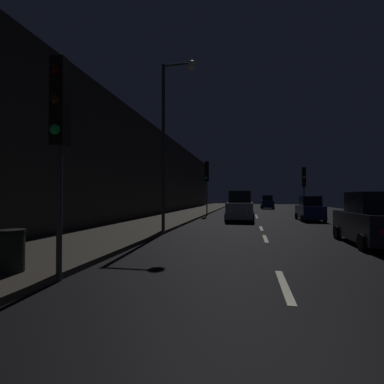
# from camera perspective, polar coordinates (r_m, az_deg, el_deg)

# --- Properties ---
(ground) EXTENTS (26.20, 84.00, 0.02)m
(ground) POSITION_cam_1_polar(r_m,az_deg,el_deg) (27.51, 12.96, -4.73)
(ground) COLOR black
(sidewalk_left) EXTENTS (4.40, 84.00, 0.15)m
(sidewalk_left) POSITION_cam_1_polar(r_m,az_deg,el_deg) (28.19, -1.25, -4.49)
(sidewalk_left) COLOR #38332B
(sidewalk_left) RESTS_ON ground
(building_facade_left) EXTENTS (0.80, 63.00, 8.31)m
(building_facade_left) POSITION_cam_1_polar(r_m,az_deg,el_deg) (25.62, -8.68, 4.31)
(building_facade_left) COLOR #2D2B28
(building_facade_left) RESTS_ON ground
(lane_centerline) EXTENTS (0.16, 23.77, 0.01)m
(lane_centerline) POSITION_cam_1_polar(r_m,az_deg,el_deg) (17.54, 13.81, -6.83)
(lane_centerline) COLOR beige
(lane_centerline) RESTS_ON ground
(traffic_light_near_left) EXTENTS (0.34, 0.47, 4.81)m
(traffic_light_near_left) POSITION_cam_1_polar(r_m,az_deg,el_deg) (6.84, -25.45, 13.33)
(traffic_light_near_left) COLOR #38383A
(traffic_light_near_left) RESTS_ON ground
(traffic_light_far_left) EXTENTS (0.37, 0.48, 5.18)m
(traffic_light_far_left) POSITION_cam_1_polar(r_m,az_deg,el_deg) (26.67, 3.04, 3.30)
(traffic_light_far_left) COLOR #38383A
(traffic_light_far_left) RESTS_ON ground
(traffic_light_far_right) EXTENTS (0.32, 0.47, 4.67)m
(traffic_light_far_right) POSITION_cam_1_polar(r_m,az_deg,el_deg) (29.26, 21.92, 2.19)
(traffic_light_far_right) COLOR #38383A
(traffic_light_far_right) RESTS_ON ground
(streetlamp_overhead) EXTENTS (1.70, 0.44, 8.39)m
(streetlamp_overhead) POSITION_cam_1_polar(r_m,az_deg,el_deg) (14.07, -4.22, 14.00)
(streetlamp_overhead) COLOR #2D2D30
(streetlamp_overhead) RESTS_ON ground
(trash_bin_curbside) EXTENTS (0.55, 0.55, 0.93)m
(trash_bin_curbside) POSITION_cam_1_polar(r_m,az_deg,el_deg) (7.41, -32.95, -10.04)
(trash_bin_curbside) COLOR black
(trash_bin_curbside) RESTS_ON sidewalk_left
(car_approaching_headlights) EXTENTS (2.05, 4.44, 2.24)m
(car_approaching_headlights) POSITION_cam_1_polar(r_m,az_deg,el_deg) (21.24, 9.79, -3.07)
(car_approaching_headlights) COLOR #A5A8AD
(car_approaching_headlights) RESTS_ON ground
(car_distant_taillights) EXTENTS (1.84, 3.97, 2.00)m
(car_distant_taillights) POSITION_cam_1_polar(r_m,az_deg,el_deg) (42.74, 15.12, -2.13)
(car_distant_taillights) COLOR #141E51
(car_distant_taillights) RESTS_ON ground
(car_parked_right_near) EXTENTS (1.82, 3.93, 1.98)m
(car_parked_right_near) POSITION_cam_1_polar(r_m,az_deg,el_deg) (12.35, 32.95, -4.99)
(car_parked_right_near) COLOR black
(car_parked_right_near) RESTS_ON ground
(car_parked_right_far) EXTENTS (1.69, 3.66, 1.84)m
(car_parked_right_far) POSITION_cam_1_polar(r_m,az_deg,el_deg) (22.71, 22.94, -3.32)
(car_parked_right_far) COLOR #141E51
(car_parked_right_far) RESTS_ON ground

